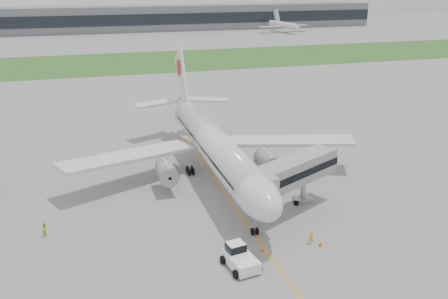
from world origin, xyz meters
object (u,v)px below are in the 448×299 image
object	(u,v)px
airliner	(212,143)
ground_crew_near	(311,236)
jet_bridge	(289,175)
pushback_tug	(239,257)

from	to	relation	value
airliner	ground_crew_near	xyz separation A→B (m)	(5.77, -23.77, -4.77)
jet_bridge	ground_crew_near	size ratio (longest dim) A/B	8.82
jet_bridge	ground_crew_near	xyz separation A→B (m)	(-0.40, -8.11, -4.81)
pushback_tug	ground_crew_near	world-z (taller)	pushback_tug
ground_crew_near	airliner	bearing A→B (deg)	-78.45
pushback_tug	ground_crew_near	distance (m)	10.10
airliner	ground_crew_near	size ratio (longest dim) A/B	30.37
airliner	jet_bridge	world-z (taller)	airliner
jet_bridge	ground_crew_near	world-z (taller)	jet_bridge
airliner	jet_bridge	size ratio (longest dim) A/B	3.44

